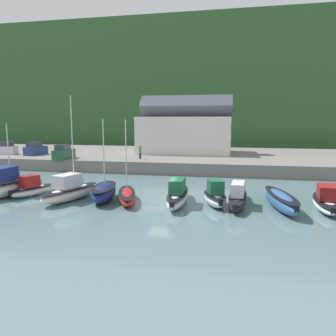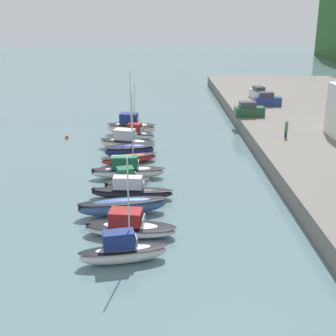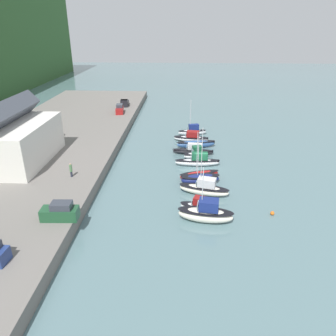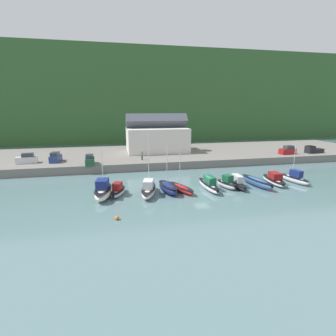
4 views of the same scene
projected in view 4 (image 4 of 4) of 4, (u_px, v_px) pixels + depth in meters
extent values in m
plane|color=slate|center=(203.00, 191.00, 43.25)|extent=(320.00, 320.00, 0.00)
cube|color=#335B2D|center=(140.00, 98.00, 124.66)|extent=(240.00, 59.67, 35.12)
cube|color=slate|center=(166.00, 155.00, 71.00)|extent=(117.72, 27.46, 1.75)
cube|color=silver|center=(157.00, 140.00, 70.67)|extent=(15.92, 10.69, 6.36)
cube|color=#474C56|center=(157.00, 121.00, 69.50)|extent=(16.23, 3.82, 3.82)
ellipsoid|color=white|center=(103.00, 192.00, 40.11)|extent=(3.20, 7.01, 1.69)
ellipsoid|color=black|center=(103.00, 189.00, 39.97)|extent=(3.30, 7.16, 0.12)
cube|color=navy|center=(102.00, 184.00, 39.43)|extent=(2.02, 2.58, 1.32)
cube|color=#8CA5B2|center=(104.00, 182.00, 40.77)|extent=(1.54, 0.31, 0.66)
cylinder|color=silver|center=(102.00, 169.00, 39.76)|extent=(0.10, 0.10, 5.59)
ellipsoid|color=silver|center=(118.00, 192.00, 41.40)|extent=(3.16, 5.15, 0.96)
ellipsoid|color=black|center=(118.00, 190.00, 41.32)|extent=(3.26, 5.26, 0.12)
cube|color=maroon|center=(117.00, 186.00, 40.92)|extent=(1.71, 2.02, 1.14)
cube|color=#8CA5B2|center=(119.00, 185.00, 41.94)|extent=(1.05, 0.46, 0.57)
cube|color=black|center=(113.00, 196.00, 39.12)|extent=(0.43, 0.39, 0.56)
ellipsoid|color=white|center=(149.00, 191.00, 41.42)|extent=(3.75, 7.40, 1.32)
ellipsoid|color=black|center=(149.00, 188.00, 41.31)|extent=(3.87, 7.55, 0.12)
cube|color=silver|center=(148.00, 184.00, 40.78)|extent=(2.08, 2.79, 1.23)
cube|color=#8CA5B2|center=(149.00, 182.00, 42.18)|extent=(1.33, 0.44, 0.62)
cylinder|color=silver|center=(149.00, 160.00, 40.80)|extent=(0.10, 0.10, 8.56)
ellipsoid|color=navy|center=(168.00, 188.00, 42.43)|extent=(3.07, 6.14, 1.61)
ellipsoid|color=black|center=(168.00, 185.00, 42.30)|extent=(3.18, 6.27, 0.12)
cylinder|color=silver|center=(167.00, 164.00, 41.95)|extent=(0.10, 0.10, 6.05)
ellipsoid|color=red|center=(181.00, 189.00, 43.01)|extent=(3.52, 6.58, 1.05)
ellipsoid|color=black|center=(181.00, 186.00, 42.92)|extent=(3.62, 6.72, 0.12)
cylinder|color=silver|center=(180.00, 165.00, 42.53)|extent=(0.10, 0.10, 6.58)
ellipsoid|color=silver|center=(209.00, 186.00, 44.12)|extent=(1.86, 7.66, 1.19)
ellipsoid|color=black|center=(209.00, 184.00, 44.03)|extent=(1.93, 7.81, 0.12)
cube|color=#195638|center=(210.00, 180.00, 43.49)|extent=(1.29, 2.70, 1.20)
cube|color=#8CA5B2|center=(206.00, 179.00, 44.93)|extent=(1.08, 0.14, 0.60)
cube|color=black|center=(218.00, 191.00, 40.66)|extent=(0.37, 0.29, 0.56)
ellipsoid|color=silver|center=(227.00, 185.00, 44.95)|extent=(2.88, 4.75, 1.16)
ellipsoid|color=black|center=(227.00, 182.00, 44.85)|extent=(2.97, 4.86, 0.12)
cube|color=#195638|center=(228.00, 178.00, 44.49)|extent=(1.64, 1.85, 1.19)
cube|color=#8CA5B2|center=(224.00, 178.00, 45.32)|extent=(1.10, 0.42, 0.60)
cube|color=black|center=(235.00, 187.00, 43.09)|extent=(0.43, 0.37, 0.56)
ellipsoid|color=black|center=(236.00, 184.00, 45.87)|extent=(1.99, 7.72, 1.00)
ellipsoid|color=black|center=(236.00, 182.00, 45.79)|extent=(2.06, 7.87, 0.12)
cube|color=silver|center=(237.00, 178.00, 45.25)|extent=(1.27, 2.74, 1.15)
cube|color=#8CA5B2|center=(234.00, 177.00, 46.72)|extent=(0.97, 0.17, 0.57)
cube|color=black|center=(245.00, 189.00, 42.33)|extent=(0.38, 0.31, 0.56)
ellipsoid|color=#33568E|center=(257.00, 182.00, 45.91)|extent=(2.94, 7.77, 1.48)
ellipsoid|color=black|center=(257.00, 179.00, 45.79)|extent=(3.03, 7.93, 0.12)
cube|color=black|center=(272.00, 186.00, 42.59)|extent=(0.40, 0.34, 0.56)
ellipsoid|color=silver|center=(274.00, 181.00, 47.61)|extent=(3.00, 7.34, 0.99)
ellipsoid|color=black|center=(274.00, 179.00, 47.53)|extent=(3.10, 7.49, 0.12)
cube|color=maroon|center=(275.00, 176.00, 47.02)|extent=(1.90, 2.67, 1.15)
cube|color=#8CA5B2|center=(271.00, 175.00, 48.41)|extent=(1.44, 0.28, 0.57)
cube|color=black|center=(283.00, 185.00, 44.28)|extent=(0.39, 0.32, 0.56)
ellipsoid|color=silver|center=(294.00, 179.00, 48.12)|extent=(2.52, 6.36, 1.22)
ellipsoid|color=black|center=(294.00, 177.00, 48.02)|extent=(2.60, 6.49, 0.12)
cube|color=navy|center=(296.00, 173.00, 47.56)|extent=(1.45, 2.33, 1.21)
cube|color=#8CA5B2|center=(291.00, 173.00, 48.71)|extent=(0.98, 0.27, 0.60)
cylinder|color=silver|center=(294.00, 158.00, 47.65)|extent=(0.10, 0.10, 6.54)
cube|color=maroon|center=(287.00, 151.00, 67.22)|extent=(4.39, 2.30, 1.40)
cube|color=#333842|center=(289.00, 147.00, 67.07)|extent=(2.48, 1.80, 0.76)
cube|color=navy|center=(56.00, 159.00, 57.90)|extent=(2.12, 4.33, 1.40)
cube|color=#333842|center=(55.00, 154.00, 57.35)|extent=(1.70, 2.42, 0.76)
cube|color=#1E4C2D|center=(90.00, 161.00, 55.25)|extent=(1.97, 4.27, 1.40)
cube|color=#333842|center=(90.00, 156.00, 54.71)|extent=(1.62, 2.37, 0.76)
cube|color=silver|center=(27.00, 160.00, 56.34)|extent=(4.41, 2.36, 1.40)
cube|color=#333842|center=(28.00, 155.00, 56.20)|extent=(2.50, 1.83, 0.76)
cube|color=black|center=(316.00, 151.00, 69.20)|extent=(3.66, 2.28, 1.10)
cube|color=black|center=(310.00, 150.00, 68.53)|extent=(2.04, 2.05, 1.90)
cube|color=#2D333D|center=(310.00, 147.00, 68.37)|extent=(1.76, 1.92, 0.50)
cylinder|color=#232838|center=(142.00, 158.00, 59.85)|extent=(0.32, 0.32, 0.85)
cylinder|color=#4C7A4C|center=(142.00, 154.00, 59.63)|extent=(0.40, 0.40, 1.05)
sphere|color=tan|center=(142.00, 151.00, 59.48)|extent=(0.24, 0.24, 0.24)
sphere|color=orange|center=(117.00, 218.00, 32.36)|extent=(0.52, 0.52, 0.52)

